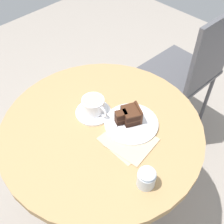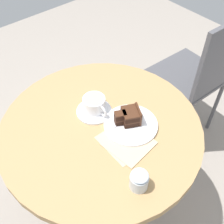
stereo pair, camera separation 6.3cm
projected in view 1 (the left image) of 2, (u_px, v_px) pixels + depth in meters
ground_plane at (105, 205)px, 1.63m from camera, size 4.40×4.40×0.01m
cafe_table at (102, 144)px, 1.19m from camera, size 0.81×0.81×0.71m
saucer at (93, 112)px, 1.15m from camera, size 0.15×0.15×0.01m
coffee_cup at (94, 105)px, 1.13m from camera, size 0.12×0.09×0.06m
teaspoon at (95, 102)px, 1.18m from camera, size 0.05×0.10×0.00m
cake_plate at (131, 124)px, 1.11m from camera, size 0.21×0.21×0.01m
cake_slice at (130, 115)px, 1.09m from camera, size 0.09×0.11×0.06m
fork at (125, 113)px, 1.14m from camera, size 0.06×0.14×0.00m
napkin at (129, 140)px, 1.06m from camera, size 0.19×0.17×0.00m
cafe_chair at (193, 67)px, 1.63m from camera, size 0.40×0.40×0.91m
sugar_pot at (146, 178)px, 0.91m from camera, size 0.06×0.06×0.08m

